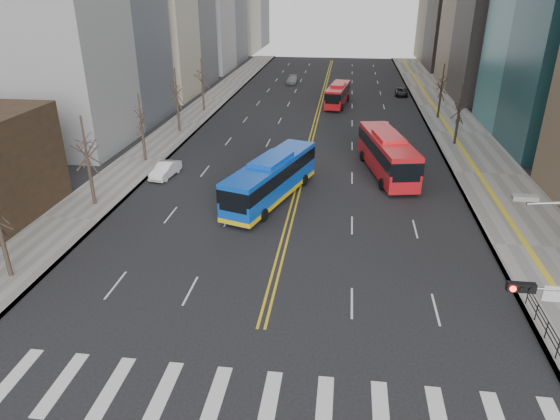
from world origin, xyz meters
name	(u,v)px	position (x,y,z in m)	size (l,w,h in m)	color
ground	(242,402)	(0.00, 0.00, 0.00)	(220.00, 220.00, 0.00)	black
sidewalk_right	(459,132)	(17.50, 45.00, 0.07)	(7.00, 130.00, 0.15)	gray
sidewalk_left	(186,123)	(-16.50, 45.00, 0.07)	(5.00, 130.00, 0.15)	gray
crosswalk	(242,402)	(0.00, 0.00, 0.01)	(26.70, 4.00, 0.01)	silver
centerline	(319,110)	(0.00, 55.00, 0.01)	(0.55, 100.00, 0.01)	gold
pedestrian_railing	(547,327)	(14.30, 6.00, 0.82)	(0.06, 6.06, 1.02)	black
street_trees	(239,106)	(-7.18, 34.55, 4.87)	(35.20, 47.20, 7.60)	black
blue_bus	(271,178)	(-1.97, 22.08, 1.92)	(6.35, 12.84, 3.66)	blue
red_bus_near	(387,152)	(7.82, 29.54, 2.12)	(5.15, 12.41, 3.81)	red
red_bus_far	(338,93)	(2.52, 58.01, 1.79)	(3.56, 10.25, 3.21)	red
car_white	(165,170)	(-12.50, 26.05, 0.68)	(1.44, 4.12, 1.36)	silver
car_dark_mid	(411,165)	(10.21, 30.49, 0.69)	(1.64, 4.08, 1.39)	black
car_silver	(292,80)	(-5.99, 74.53, 0.66)	(1.84, 4.52, 1.31)	gray
car_dark_far	(401,92)	(12.50, 66.50, 0.58)	(1.91, 4.15, 1.15)	black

